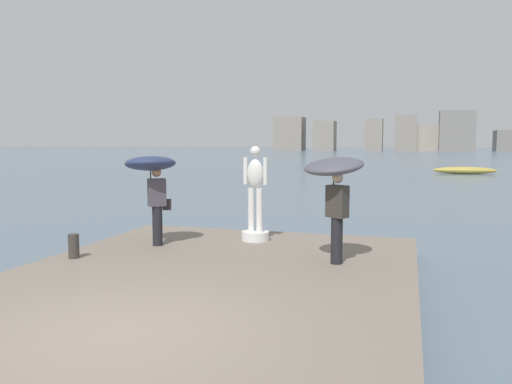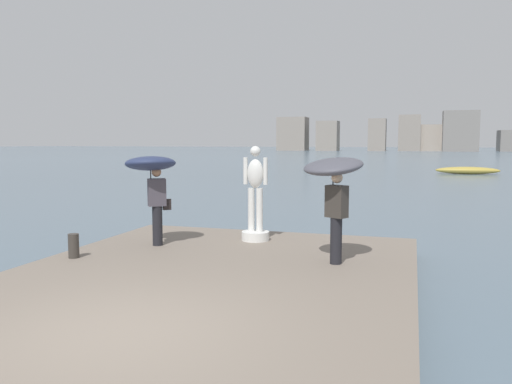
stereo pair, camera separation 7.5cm
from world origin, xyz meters
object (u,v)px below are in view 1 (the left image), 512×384
object	(u,v)px
statue_white_figure	(255,203)
onlooker_left	(152,173)
onlooker_right	(335,178)
mooring_bollard	(74,246)
boat_near	(465,170)

from	to	relation	value
statue_white_figure	onlooker_left	size ratio (longest dim) A/B	1.08
onlooker_left	onlooker_right	size ratio (longest dim) A/B	0.98
statue_white_figure	mooring_bollard	size ratio (longest dim) A/B	4.56
statue_white_figure	onlooker_left	bearing A→B (deg)	-148.56
onlooker_right	statue_white_figure	bearing A→B (deg)	140.60
onlooker_right	mooring_bollard	bearing A→B (deg)	-167.56
onlooker_right	boat_near	world-z (taller)	onlooker_right
statue_white_figure	mooring_bollard	distance (m)	4.07
mooring_bollard	boat_near	distance (m)	38.55
statue_white_figure	boat_near	bearing A→B (deg)	77.26
onlooker_right	boat_near	bearing A→B (deg)	81.01
onlooker_left	statue_white_figure	bearing A→B (deg)	31.44
onlooker_right	boat_near	size ratio (longest dim) A/B	0.41
statue_white_figure	boat_near	xyz separation A→B (m)	(7.75, 34.27, -0.96)
onlooker_left	mooring_bollard	xyz separation A→B (m)	(-0.91, -1.57, -1.37)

